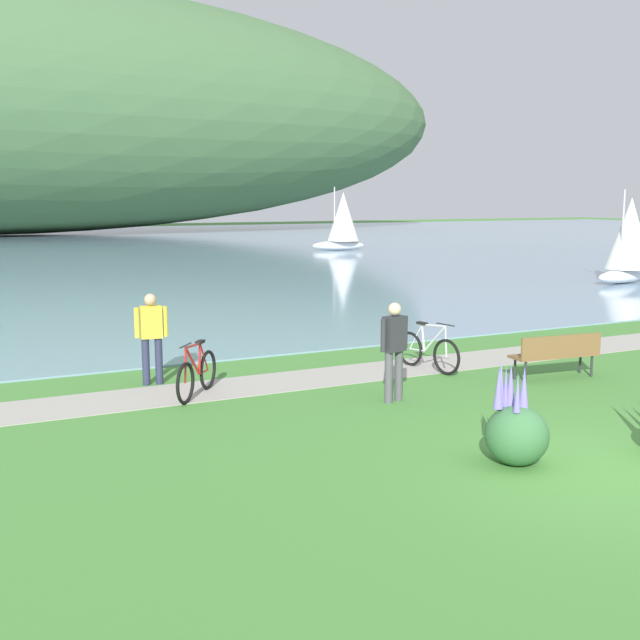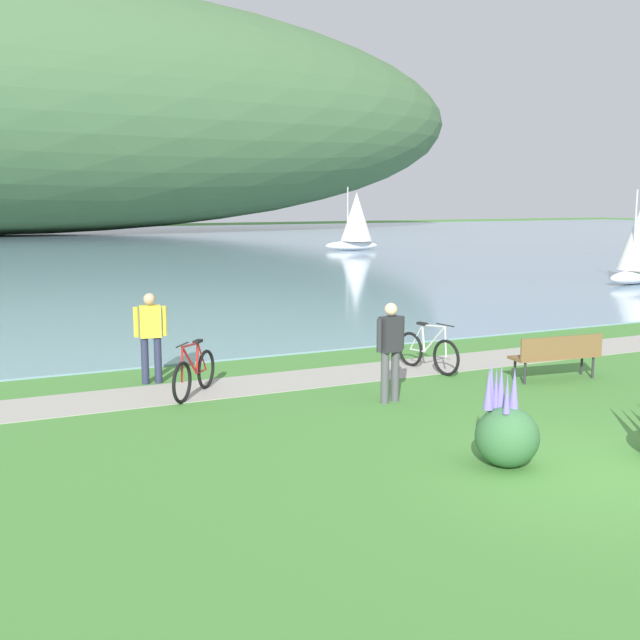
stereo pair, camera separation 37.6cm
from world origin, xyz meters
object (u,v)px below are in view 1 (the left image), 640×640
(person_on_the_grass, at_px, (394,345))
(sailboat_nearest_to_shore, at_px, (629,239))
(bicycle_beside_path, at_px, (428,351))
(park_bench_near_camera, at_px, (557,352))
(bicycle_leaning_near_bench, at_px, (197,374))
(person_at_shoreline, at_px, (151,333))
(sailboat_mid_bay, at_px, (343,221))

(person_on_the_grass, distance_m, sailboat_nearest_to_shore, 21.78)
(sailboat_nearest_to_shore, bearing_deg, bicycle_beside_path, -149.26)
(park_bench_near_camera, height_order, bicycle_leaning_near_bench, bicycle_leaning_near_bench)
(person_at_shoreline, relative_size, sailboat_nearest_to_shore, 0.46)
(person_on_the_grass, bearing_deg, sailboat_mid_bay, 63.04)
(person_on_the_grass, bearing_deg, person_at_shoreline, 137.55)
(park_bench_near_camera, relative_size, sailboat_mid_bay, 0.44)
(person_on_the_grass, bearing_deg, bicycle_beside_path, 42.76)
(bicycle_leaning_near_bench, bearing_deg, sailboat_nearest_to_shore, 24.58)
(bicycle_leaning_near_bench, bearing_deg, bicycle_beside_path, -0.78)
(park_bench_near_camera, xyz_separation_m, sailboat_mid_bay, (13.86, 34.48, 1.47))
(bicycle_leaning_near_bench, distance_m, person_at_shoreline, 1.44)
(sailboat_mid_bay, bearing_deg, person_at_shoreline, -123.63)
(person_at_shoreline, height_order, sailboat_mid_bay, sailboat_mid_bay)
(person_on_the_grass, bearing_deg, sailboat_nearest_to_shore, 32.17)
(park_bench_near_camera, height_order, person_at_shoreline, person_at_shoreline)
(park_bench_near_camera, relative_size, person_on_the_grass, 1.08)
(person_at_shoreline, relative_size, sailboat_mid_bay, 0.41)
(person_at_shoreline, distance_m, person_on_the_grass, 4.55)
(bicycle_leaning_near_bench, height_order, sailboat_mid_bay, sailboat_mid_bay)
(bicycle_beside_path, xyz_separation_m, person_at_shoreline, (-5.28, 1.30, 0.58))
(person_on_the_grass, bearing_deg, park_bench_near_camera, 0.58)
(park_bench_near_camera, bearing_deg, person_on_the_grass, -179.42)
(park_bench_near_camera, bearing_deg, bicycle_beside_path, 135.73)
(park_bench_near_camera, distance_m, person_on_the_grass, 3.73)
(person_at_shoreline, distance_m, sailboat_nearest_to_shore, 23.40)
(bicycle_leaning_near_bench, height_order, sailboat_nearest_to_shore, sailboat_nearest_to_shore)
(person_on_the_grass, distance_m, sailboat_mid_bay, 38.74)
(bicycle_beside_path, xyz_separation_m, sailboat_nearest_to_shore, (16.51, 9.82, 1.41))
(person_on_the_grass, xyz_separation_m, sailboat_nearest_to_shore, (18.42, 11.59, 0.83))
(park_bench_near_camera, distance_m, bicycle_leaning_near_bench, 6.84)
(bicycle_leaning_near_bench, relative_size, sailboat_nearest_to_shore, 0.37)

